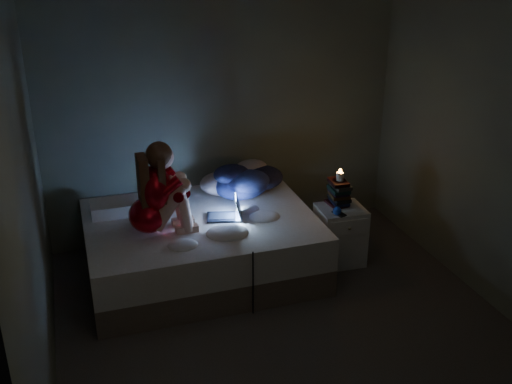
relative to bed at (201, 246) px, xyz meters
name	(u,v)px	position (x,y,z in m)	size (l,w,h in m)	color
floor	(288,331)	(0.45, -1.10, -0.29)	(3.60, 3.80, 0.02)	#504844
wall_back	(223,112)	(0.45, 0.81, 1.02)	(3.60, 0.02, 2.60)	#4F514D
wall_front	(444,336)	(0.45, -3.01, 1.02)	(3.60, 0.02, 2.60)	#4F514D
wall_left	(28,215)	(-1.36, -1.10, 1.02)	(0.02, 3.80, 2.60)	#4F514D
wall_right	(500,155)	(2.26, -1.10, 1.02)	(0.02, 3.80, 2.60)	#4F514D
bed	(201,246)	(0.00, 0.00, 0.00)	(2.06, 1.54, 0.57)	beige
pillow	(113,208)	(-0.75, 0.35, 0.34)	(0.40, 0.28, 0.12)	white
woman	(146,190)	(-0.49, -0.16, 0.69)	(0.51, 0.33, 0.82)	#7A000B
laptop	(224,207)	(0.20, -0.06, 0.39)	(0.32, 0.22, 0.22)	black
clothes_pile	(240,179)	(0.50, 0.39, 0.46)	(0.59, 0.47, 0.35)	navy
nightstand	(340,235)	(1.31, -0.21, 0.00)	(0.43, 0.38, 0.57)	silver
book_stack	(339,194)	(1.32, -0.12, 0.40)	(0.19, 0.25, 0.23)	black
candle	(340,179)	(1.32, -0.12, 0.55)	(0.07, 0.07, 0.08)	beige
phone	(340,214)	(1.24, -0.32, 0.29)	(0.07, 0.14, 0.01)	black
blue_orb	(338,211)	(1.22, -0.33, 0.33)	(0.08, 0.08, 0.08)	navy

